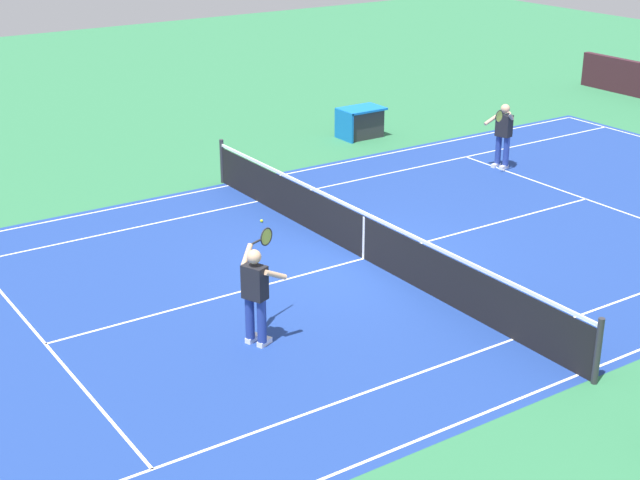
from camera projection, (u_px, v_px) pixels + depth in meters
ground_plane at (364, 259)px, 18.60m from camera, size 60.00×60.00×0.00m
court_slab at (364, 259)px, 18.59m from camera, size 24.20×11.40×0.00m
court_line_markings at (364, 258)px, 18.59m from camera, size 23.85×11.05×0.01m
tennis_net at (364, 235)px, 18.41m from camera, size 0.10×11.70×1.08m
tennis_player_near at (256, 291)px, 14.96m from camera, size 0.92×0.93×1.70m
tennis_player_far at (503, 132)px, 23.85m from camera, size 1.00×0.85×1.70m
tennis_ball at (262, 221)px, 20.48m from camera, size 0.07×0.07×0.07m
equipment_cart_tarped at (360, 122)px, 26.74m from camera, size 1.25×0.84×0.85m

